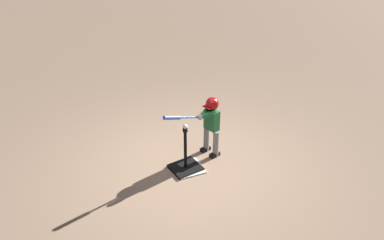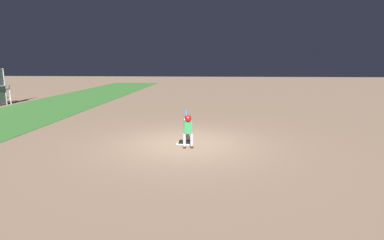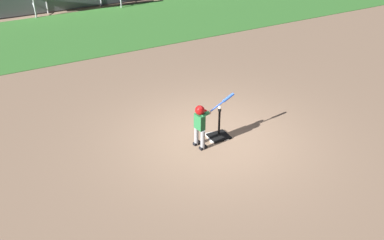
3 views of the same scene
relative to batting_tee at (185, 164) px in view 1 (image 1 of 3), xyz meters
The scene contains 5 objects.
ground_plane 0.12m from the batting_tee, behind, with size 90.00×90.00×0.00m, color #93755B.
home_plate 0.10m from the batting_tee, 145.38° to the left, with size 0.44×0.44×0.02m, color white.
batting_tee is the anchor object (origin of this frame).
batter_child 0.80m from the batting_tee, 165.79° to the right, with size 1.06×0.35×1.06m.
baseball 0.68m from the batting_tee, ahead, with size 0.07×0.07×0.07m, color white.
Camera 1 is at (2.59, 4.11, 3.58)m, focal length 35.00 mm.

